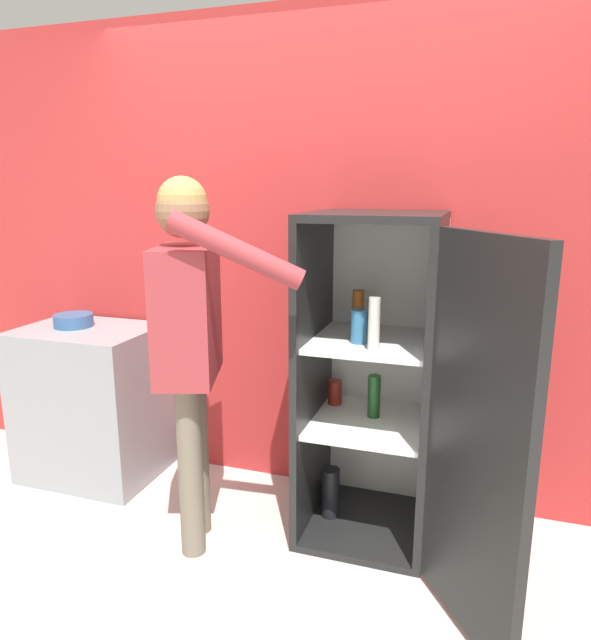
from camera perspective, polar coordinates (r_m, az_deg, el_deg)
ground_plane at (r=2.67m, az=-3.49°, el=-25.33°), size 12.00×12.00×0.00m
wall_back at (r=3.05m, az=3.05°, el=5.86°), size 7.00×0.06×2.55m
refrigerator at (r=2.65m, az=9.45°, el=-6.65°), size 0.98×1.15×1.55m
person at (r=2.55m, az=-10.54°, el=-0.03°), size 0.76×0.55×1.71m
counter at (r=3.55m, az=-19.69°, el=-7.74°), size 0.75×0.56×0.88m
bowl at (r=3.48m, az=-21.32°, el=-0.03°), size 0.22×0.22×0.07m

